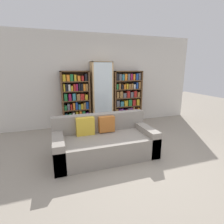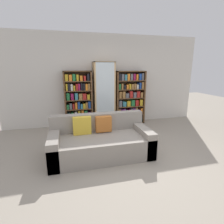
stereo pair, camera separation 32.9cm
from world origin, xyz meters
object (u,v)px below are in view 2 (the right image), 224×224
object	(u,v)px
couch	(100,142)
display_cabinet	(104,95)
bookshelf_right	(130,98)
wine_bottle	(128,124)
bookshelf_left	(78,100)

from	to	relation	value
couch	display_cabinet	xyz separation A→B (m)	(0.47, 1.86, 0.66)
couch	bookshelf_right	bearing A→B (deg)	55.43
couch	display_cabinet	size ratio (longest dim) A/B	1.04
couch	wine_bottle	bearing A→B (deg)	51.31
display_cabinet	wine_bottle	distance (m)	1.12
couch	display_cabinet	distance (m)	2.03
couch	bookshelf_left	world-z (taller)	bookshelf_left
display_cabinet	wine_bottle	world-z (taller)	display_cabinet
display_cabinet	wine_bottle	xyz separation A→B (m)	(0.60, -0.53, -0.79)
bookshelf_left	wine_bottle	size ratio (longest dim) A/B	4.68
bookshelf_right	wine_bottle	bearing A→B (deg)	-112.55
wine_bottle	couch	bearing A→B (deg)	-128.69
display_cabinet	wine_bottle	bearing A→B (deg)	-41.52
couch	bookshelf_right	world-z (taller)	bookshelf_right
couch	display_cabinet	bearing A→B (deg)	75.80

